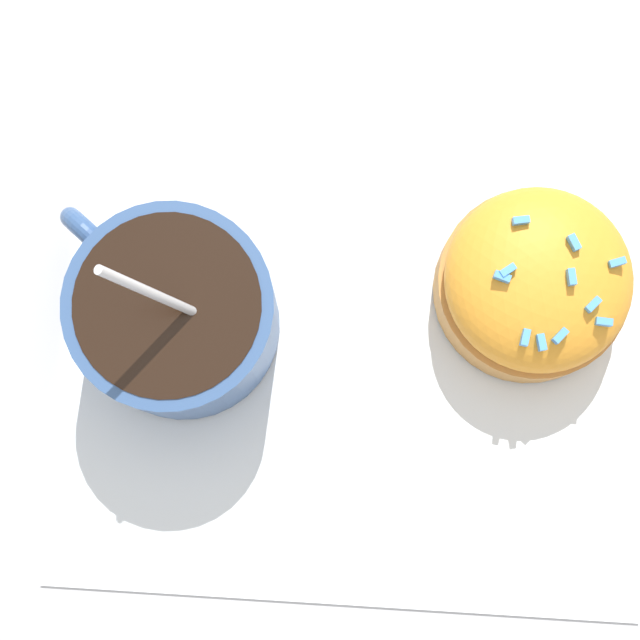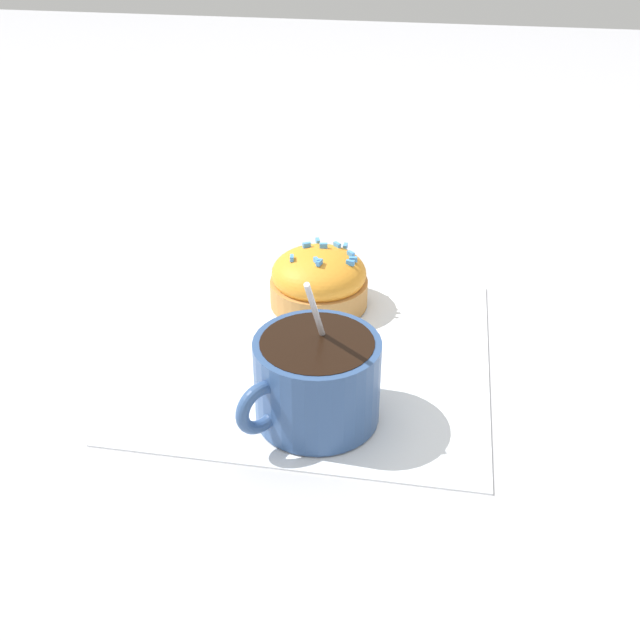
% 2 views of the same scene
% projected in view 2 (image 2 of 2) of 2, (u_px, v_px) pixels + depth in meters
% --- Properties ---
extents(ground_plane, '(3.00, 3.00, 0.00)m').
position_uv_depth(ground_plane, '(317.00, 356.00, 0.61)').
color(ground_plane, '#B2B2B7').
extents(paper_napkin, '(0.27, 0.27, 0.00)m').
position_uv_depth(paper_napkin, '(317.00, 354.00, 0.61)').
color(paper_napkin, white).
rests_on(paper_napkin, ground_plane).
extents(coffee_cup, '(0.10, 0.09, 0.12)m').
position_uv_depth(coffee_cup, '(316.00, 377.00, 0.52)').
color(coffee_cup, '#335184').
rests_on(coffee_cup, paper_napkin).
extents(frosted_pastry, '(0.09, 0.09, 0.06)m').
position_uv_depth(frosted_pastry, '(319.00, 280.00, 0.66)').
color(frosted_pastry, '#C18442').
rests_on(frosted_pastry, paper_napkin).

